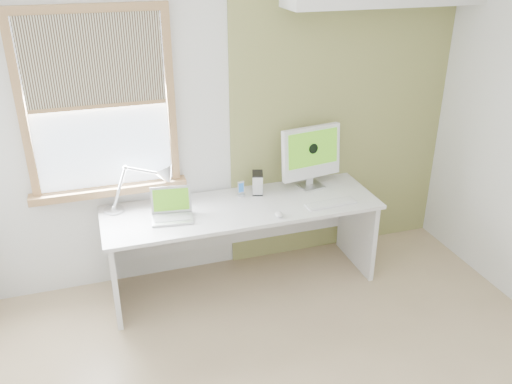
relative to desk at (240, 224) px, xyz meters
name	(u,v)px	position (x,y,z in m)	size (l,w,h in m)	color
room	(317,222)	(0.01, -1.44, 0.77)	(4.04, 3.54, 2.64)	tan
accent_wall	(342,113)	(1.01, 0.30, 0.77)	(2.00, 0.02, 2.60)	#86974A
window	(99,106)	(-0.99, 0.27, 1.01)	(1.20, 0.14, 1.42)	olive
desk	(240,224)	(0.00, 0.00, 0.00)	(2.20, 0.70, 0.73)	silver
desk_lamp	(156,181)	(-0.63, 0.21, 0.38)	(0.65, 0.29, 0.36)	silver
laptop	(172,210)	(-0.56, -0.07, 0.25)	(0.34, 0.29, 0.22)	silver
phone_dock	(241,192)	(0.05, 0.12, 0.23)	(0.08, 0.08, 0.13)	silver
external_drive	(258,183)	(0.19, 0.13, 0.29)	(0.12, 0.16, 0.18)	silver
imac	(311,154)	(0.67, 0.13, 0.49)	(0.54, 0.21, 0.53)	silver
keyboard	(331,203)	(0.69, -0.25, 0.20)	(0.42, 0.14, 0.02)	white
mouse	(279,214)	(0.22, -0.31, 0.21)	(0.06, 0.10, 0.03)	white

